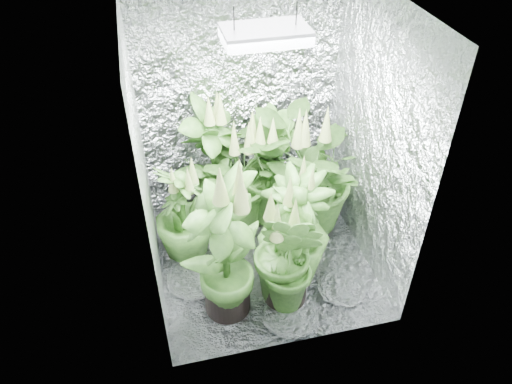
{
  "coord_description": "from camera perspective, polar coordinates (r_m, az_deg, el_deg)",
  "views": [
    {
      "loc": [
        -0.7,
        -2.7,
        2.89
      ],
      "look_at": [
        -0.05,
        0.0,
        0.69
      ],
      "focal_mm": 35.0,
      "sensor_mm": 36.0,
      "label": 1
    }
  ],
  "objects": [
    {
      "name": "plant_b",
      "position": [
        4.1,
        -5.0,
        3.46
      ],
      "size": [
        0.81,
        0.81,
        1.19
      ],
      "rotation": [
        0.0,
        0.0,
        0.7
      ],
      "color": "black",
      "rests_on": "ground"
    },
    {
      "name": "ceiling",
      "position": [
        2.93,
        1.12,
        20.68
      ],
      "size": [
        1.6,
        1.6,
        0.01
      ],
      "primitive_type": "cube",
      "color": "silver",
      "rests_on": "walls"
    },
    {
      "name": "plant_g",
      "position": [
        3.41,
        3.6,
        -7.48
      ],
      "size": [
        0.69,
        0.69,
        1.0
      ],
      "rotation": [
        0.0,
        0.0,
        5.32
      ],
      "color": "black",
      "rests_on": "ground"
    },
    {
      "name": "plant_label",
      "position": [
        3.51,
        4.66,
        -9.35
      ],
      "size": [
        0.06,
        0.05,
        0.09
      ],
      "primitive_type": "cube",
      "rotation": [
        -0.21,
        0.0,
        0.72
      ],
      "color": "white",
      "rests_on": "plant_g"
    },
    {
      "name": "plant_c",
      "position": [
        4.11,
        1.21,
        2.55
      ],
      "size": [
        0.6,
        0.6,
        1.05
      ],
      "rotation": [
        0.0,
        0.0,
        1.71
      ],
      "color": "black",
      "rests_on": "ground"
    },
    {
      "name": "plant_f",
      "position": [
        3.26,
        -3.59,
        -6.25
      ],
      "size": [
        0.79,
        0.79,
        1.31
      ],
      "rotation": [
        0.0,
        0.0,
        4.41
      ],
      "color": "black",
      "rests_on": "ground"
    },
    {
      "name": "plant_e",
      "position": [
        3.96,
        6.18,
        1.48
      ],
      "size": [
        0.94,
        0.94,
        1.11
      ],
      "rotation": [
        0.0,
        0.0,
        3.19
      ],
      "color": "black",
      "rests_on": "ground"
    },
    {
      "name": "walls",
      "position": [
        3.37,
        0.91,
        4.26
      ],
      "size": [
        1.62,
        1.62,
        2.0
      ],
      "color": "silver",
      "rests_on": "ground"
    },
    {
      "name": "plant_h",
      "position": [
        3.58,
        4.35,
        -4.41
      ],
      "size": [
        0.72,
        0.72,
        1.01
      ],
      "rotation": [
        0.0,
        0.0,
        5.35
      ],
      "color": "black",
      "rests_on": "ground"
    },
    {
      "name": "plant_d",
      "position": [
        3.83,
        -8.34,
        -2.58
      ],
      "size": [
        0.61,
        0.61,
        0.88
      ],
      "rotation": [
        0.0,
        0.0,
        2.07
      ],
      "color": "black",
      "rests_on": "ground"
    },
    {
      "name": "plant_a",
      "position": [
        4.07,
        -2.15,
        1.84
      ],
      "size": [
        0.9,
        0.9,
        1.0
      ],
      "rotation": [
        0.0,
        0.0,
        0.11
      ],
      "color": "black",
      "rests_on": "ground"
    },
    {
      "name": "ground",
      "position": [
        4.02,
        0.77,
        -7.62
      ],
      "size": [
        1.6,
        1.6,
        0.0
      ],
      "primitive_type": "plane",
      "color": "silver",
      "rests_on": "ground"
    },
    {
      "name": "grow_lamp",
      "position": [
        2.99,
        1.07,
        17.5
      ],
      "size": [
        0.5,
        0.3,
        0.22
      ],
      "color": "gray",
      "rests_on": "ceiling"
    },
    {
      "name": "circulation_fan",
      "position": [
        4.37,
        7.08,
        -0.81
      ],
      "size": [
        0.14,
        0.3,
        0.35
      ],
      "rotation": [
        0.0,
        0.0,
        -0.07
      ],
      "color": "black",
      "rests_on": "ground"
    }
  ]
}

